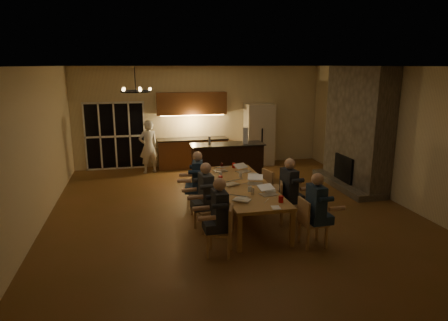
% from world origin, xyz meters
% --- Properties ---
extents(floor, '(9.00, 9.00, 0.00)m').
position_xyz_m(floor, '(0.00, 0.00, 0.00)').
color(floor, brown).
rests_on(floor, ground).
extents(back_wall, '(8.00, 0.04, 3.20)m').
position_xyz_m(back_wall, '(0.00, 4.52, 1.60)').
color(back_wall, beige).
rests_on(back_wall, ground).
extents(left_wall, '(0.04, 9.00, 3.20)m').
position_xyz_m(left_wall, '(-4.02, 0.00, 1.60)').
color(left_wall, beige).
rests_on(left_wall, ground).
extents(right_wall, '(0.04, 9.00, 3.20)m').
position_xyz_m(right_wall, '(4.02, 0.00, 1.60)').
color(right_wall, beige).
rests_on(right_wall, ground).
extents(ceiling, '(8.00, 9.00, 0.04)m').
position_xyz_m(ceiling, '(0.00, 0.00, 3.22)').
color(ceiling, white).
rests_on(ceiling, back_wall).
extents(french_doors, '(1.86, 0.08, 2.10)m').
position_xyz_m(french_doors, '(-2.70, 4.47, 1.05)').
color(french_doors, black).
rests_on(french_doors, ground).
extents(fireplace, '(0.58, 2.50, 3.20)m').
position_xyz_m(fireplace, '(3.70, 1.20, 1.60)').
color(fireplace, '#63594E').
rests_on(fireplace, ground).
extents(kitchenette, '(2.24, 0.68, 2.40)m').
position_xyz_m(kitchenette, '(-0.30, 4.20, 1.20)').
color(kitchenette, brown).
rests_on(kitchenette, ground).
extents(refrigerator, '(0.90, 0.68, 2.00)m').
position_xyz_m(refrigerator, '(1.90, 4.15, 1.00)').
color(refrigerator, beige).
rests_on(refrigerator, ground).
extents(dining_table, '(1.10, 3.27, 0.75)m').
position_xyz_m(dining_table, '(0.15, -0.42, 0.38)').
color(dining_table, '#AB6D44').
rests_on(dining_table, ground).
extents(bar_island, '(2.07, 0.71, 1.08)m').
position_xyz_m(bar_island, '(0.43, 2.40, 0.54)').
color(bar_island, black).
rests_on(bar_island, ground).
extents(chair_left_near, '(0.56, 0.56, 0.89)m').
position_xyz_m(chair_left_near, '(-0.71, -2.02, 0.45)').
color(chair_left_near, tan).
rests_on(chair_left_near, ground).
extents(chair_left_mid, '(0.55, 0.55, 0.89)m').
position_xyz_m(chair_left_mid, '(-0.73, -0.92, 0.45)').
color(chair_left_mid, tan).
rests_on(chair_left_mid, ground).
extents(chair_left_far, '(0.48, 0.48, 0.89)m').
position_xyz_m(chair_left_far, '(-0.73, 0.11, 0.45)').
color(chair_left_far, tan).
rests_on(chair_left_far, ground).
extents(chair_right_near, '(0.46, 0.46, 0.89)m').
position_xyz_m(chair_right_near, '(1.04, -2.00, 0.45)').
color(chair_right_near, tan).
rests_on(chair_right_near, ground).
extents(chair_right_mid, '(0.56, 0.56, 0.89)m').
position_xyz_m(chair_right_mid, '(1.02, -0.94, 0.45)').
color(chair_right_mid, tan).
rests_on(chair_right_mid, ground).
extents(chair_right_far, '(0.53, 0.53, 0.89)m').
position_xyz_m(chair_right_far, '(1.05, 0.13, 0.45)').
color(chair_right_far, tan).
rests_on(chair_right_far, ground).
extents(person_left_near, '(0.62, 0.62, 1.38)m').
position_xyz_m(person_left_near, '(-0.69, -1.99, 0.69)').
color(person_left_near, '#21242A').
rests_on(person_left_near, ground).
extents(person_right_near, '(0.62, 0.62, 1.38)m').
position_xyz_m(person_right_near, '(1.05, -2.05, 0.69)').
color(person_right_near, navy).
rests_on(person_right_near, ground).
extents(person_left_mid, '(0.66, 0.66, 1.38)m').
position_xyz_m(person_left_mid, '(-0.74, -0.88, 0.69)').
color(person_left_mid, '#3D4349').
rests_on(person_left_mid, ground).
extents(person_right_mid, '(0.67, 0.67, 1.38)m').
position_xyz_m(person_right_mid, '(1.00, -0.88, 0.69)').
color(person_right_mid, '#21242A').
rests_on(person_right_mid, ground).
extents(person_left_far, '(0.70, 0.70, 1.38)m').
position_xyz_m(person_left_far, '(-0.74, 0.19, 0.69)').
color(person_left_far, navy).
rests_on(person_left_far, ground).
extents(standing_person, '(0.68, 0.56, 1.62)m').
position_xyz_m(standing_person, '(-1.71, 3.80, 0.81)').
color(standing_person, white).
rests_on(standing_person, ground).
extents(chandelier, '(0.56, 0.56, 0.03)m').
position_xyz_m(chandelier, '(-2.00, -0.67, 2.75)').
color(chandelier, black).
rests_on(chandelier, ceiling).
extents(laptop_a, '(0.42, 0.42, 0.23)m').
position_xyz_m(laptop_a, '(-0.15, -1.41, 0.86)').
color(laptop_a, silver).
rests_on(laptop_a, dining_table).
extents(laptop_b, '(0.37, 0.34, 0.23)m').
position_xyz_m(laptop_b, '(0.45, -1.20, 0.86)').
color(laptop_b, silver).
rests_on(laptop_b, dining_table).
extents(laptop_c, '(0.41, 0.39, 0.23)m').
position_xyz_m(laptop_c, '(-0.12, -0.39, 0.86)').
color(laptop_c, silver).
rests_on(laptop_c, dining_table).
extents(laptop_d, '(0.39, 0.37, 0.23)m').
position_xyz_m(laptop_d, '(0.40, -0.45, 0.86)').
color(laptop_d, silver).
rests_on(laptop_d, dining_table).
extents(laptop_e, '(0.36, 0.32, 0.23)m').
position_xyz_m(laptop_e, '(-0.11, 0.76, 0.86)').
color(laptop_e, silver).
rests_on(laptop_e, dining_table).
extents(laptop_f, '(0.40, 0.38, 0.23)m').
position_xyz_m(laptop_f, '(0.41, 0.58, 0.86)').
color(laptop_f, silver).
rests_on(laptop_f, dining_table).
extents(mug_front, '(0.08, 0.08, 0.10)m').
position_xyz_m(mug_front, '(0.14, -0.93, 0.80)').
color(mug_front, silver).
rests_on(mug_front, dining_table).
extents(mug_mid, '(0.07, 0.07, 0.10)m').
position_xyz_m(mug_mid, '(0.23, 0.14, 0.80)').
color(mug_mid, silver).
rests_on(mug_mid, dining_table).
extents(mug_back, '(0.07, 0.07, 0.10)m').
position_xyz_m(mug_back, '(-0.20, 0.30, 0.80)').
color(mug_back, silver).
rests_on(mug_back, dining_table).
extents(redcup_near, '(0.09, 0.09, 0.12)m').
position_xyz_m(redcup_near, '(0.53, -1.67, 0.81)').
color(redcup_near, '#BA0E0C').
rests_on(redcup_near, dining_table).
extents(redcup_mid, '(0.09, 0.09, 0.12)m').
position_xyz_m(redcup_mid, '(-0.28, -0.09, 0.81)').
color(redcup_mid, '#BA0E0C').
rests_on(redcup_mid, dining_table).
extents(redcup_far, '(0.08, 0.08, 0.12)m').
position_xyz_m(redcup_far, '(0.28, 0.99, 0.81)').
color(redcup_far, '#BA0E0C').
rests_on(redcup_far, dining_table).
extents(can_silver, '(0.07, 0.07, 0.12)m').
position_xyz_m(can_silver, '(0.14, -1.13, 0.81)').
color(can_silver, '#B2B2B7').
rests_on(can_silver, dining_table).
extents(can_cola, '(0.07, 0.07, 0.12)m').
position_xyz_m(can_cola, '(-0.01, 1.05, 0.81)').
color(can_cola, '#3F0F0C').
rests_on(can_cola, dining_table).
extents(plate_near, '(0.23, 0.23, 0.02)m').
position_xyz_m(plate_near, '(0.55, -1.02, 0.76)').
color(plate_near, silver).
rests_on(plate_near, dining_table).
extents(plate_left, '(0.24, 0.24, 0.02)m').
position_xyz_m(plate_left, '(-0.11, -1.31, 0.76)').
color(plate_left, silver).
rests_on(plate_left, dining_table).
extents(plate_far, '(0.26, 0.26, 0.02)m').
position_xyz_m(plate_far, '(0.57, 0.27, 0.76)').
color(plate_far, silver).
rests_on(plate_far, dining_table).
extents(notepad, '(0.17, 0.22, 0.01)m').
position_xyz_m(notepad, '(0.34, -1.94, 0.76)').
color(notepad, white).
rests_on(notepad, dining_table).
extents(bar_bottle, '(0.07, 0.07, 0.24)m').
position_xyz_m(bar_bottle, '(-0.07, 2.39, 1.20)').
color(bar_bottle, '#99999E').
rests_on(bar_bottle, bar_island).
extents(bar_blender, '(0.17, 0.17, 0.44)m').
position_xyz_m(bar_blender, '(0.94, 2.35, 1.30)').
color(bar_blender, silver).
rests_on(bar_blender, bar_island).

